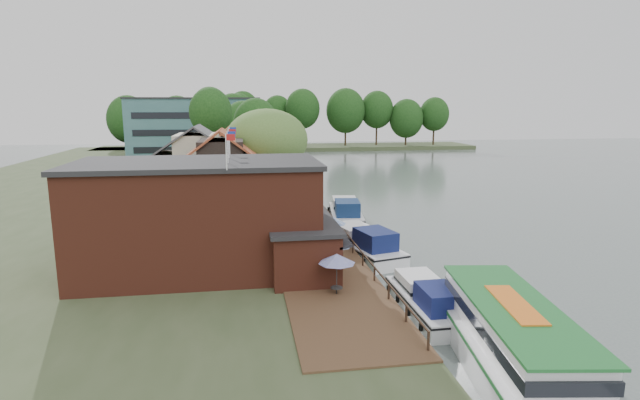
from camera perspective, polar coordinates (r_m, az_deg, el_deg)
name	(u,v)px	position (r m, az deg, el deg)	size (l,w,h in m)	color
ground	(426,268)	(37.73, 12.05, -7.58)	(260.00, 260.00, 0.00)	#515E5C
land_bank	(113,192)	(71.27, -22.53, 0.86)	(50.00, 140.00, 1.00)	#384728
quay_deck	(302,226)	(44.95, -2.12, -2.99)	(6.00, 50.00, 0.10)	#47301E
quay_rail	(330,219)	(45.71, 1.16, -2.17)	(0.20, 49.00, 1.00)	black
pub	(230,215)	(33.12, -10.20, -1.74)	(20.00, 11.00, 7.30)	maroon
hotel_block	(196,129)	(103.83, -14.01, 7.90)	(25.40, 12.40, 12.30)	#38666B
cottage_a	(222,175)	(47.83, -11.11, 2.78)	(8.60, 7.60, 8.50)	black
cottage_b	(198,164)	(57.92, -13.75, 4.03)	(9.60, 8.60, 8.50)	beige
cottage_c	(235,156)	(66.67, -9.70, 5.02)	(7.60, 7.60, 8.50)	black
willow	(267,159)	(52.71, -6.06, 4.69)	(8.60, 8.60, 10.43)	#476B2D
umbrella_0	(337,274)	(28.68, 1.92, -8.44)	(2.13, 2.13, 2.38)	navy
umbrella_1	(334,256)	(32.00, 1.62, -6.38)	(2.23, 2.23, 2.38)	navy
umbrella_2	(331,245)	(34.38, 1.30, -5.16)	(1.98, 1.98, 2.38)	navy
umbrella_3	(332,232)	(37.88, 1.38, -3.66)	(2.16, 2.16, 2.38)	#1B4996
umbrella_4	(312,226)	(39.86, -0.96, -2.93)	(2.25, 2.25, 2.38)	navy
umbrella_5	(311,218)	(42.57, -1.03, -2.05)	(2.16, 2.16, 2.38)	#1B4596
cruiser_0	(427,295)	(29.52, 12.14, -10.62)	(2.92, 9.04, 2.16)	white
cruiser_1	(363,240)	(39.60, 4.90, -4.59)	(3.35, 10.37, 2.53)	white
cruiser_2	(346,209)	(50.97, 2.96, -1.09)	(3.38, 10.43, 2.55)	white
tour_boat	(519,345)	(23.77, 21.77, -15.15)	(4.20, 14.95, 3.26)	silver
swan	(471,322)	(28.90, 16.93, -13.18)	(0.44, 0.44, 0.44)	white
bank_tree_0	(211,133)	(77.11, -12.31, 7.51)	(6.32, 6.32, 13.39)	#143811
bank_tree_1	(256,134)	(84.46, -7.31, 7.45)	(7.46, 7.46, 11.99)	#143811
bank_tree_2	(243,133)	(93.45, -8.74, 7.61)	(7.81, 7.81, 11.62)	#143811
bank_tree_3	(233,124)	(112.68, -9.86, 8.54)	(8.95, 8.95, 13.41)	#143811
bank_tree_4	(239,122)	(120.82, -9.22, 8.74)	(7.25, 7.25, 13.59)	#143811
bank_tree_5	(220,123)	(125.54, -11.34, 8.65)	(7.06, 7.06, 13.20)	#143811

